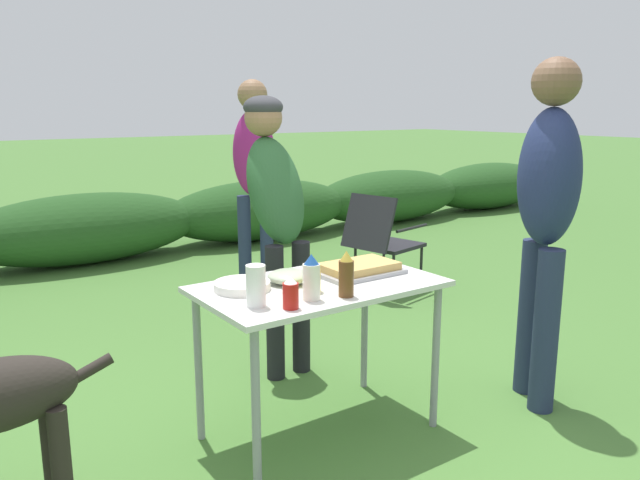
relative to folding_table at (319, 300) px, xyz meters
name	(u,v)px	position (x,y,z in m)	size (l,w,h in m)	color
ground_plane	(319,432)	(0.00, 0.00, -0.66)	(60.00, 60.00, 0.00)	#477533
shrub_hedge	(85,228)	(0.00, 4.07, -0.32)	(14.40, 0.90, 0.69)	#234C1E
folding_table	(319,300)	(0.00, 0.00, 0.00)	(1.10, 0.64, 0.74)	silver
food_tray	(359,269)	(0.25, 0.03, 0.10)	(0.40, 0.26, 0.06)	#9E9EA3
plate_stack	(242,286)	(-0.34, 0.11, 0.10)	(0.25, 0.25, 0.04)	white
mixing_bowl	(289,276)	(-0.11, 0.09, 0.11)	(0.19, 0.19, 0.06)	#ADBC99
paper_cup_stack	(256,286)	(-0.40, -0.12, 0.16)	(0.08, 0.08, 0.17)	white
beer_bottle	(346,275)	(-0.02, -0.22, 0.17)	(0.07, 0.07, 0.20)	brown
mustard_bottle	(312,275)	(-0.10, -0.08, 0.15)	(0.08, 0.08, 0.15)	yellow
mayo_bottle	(311,278)	(-0.17, -0.18, 0.17)	(0.07, 0.07, 0.20)	silver
ketchup_bottle	(291,293)	(-0.30, -0.23, 0.14)	(0.06, 0.06, 0.13)	red
standing_person_in_olive_jacket	(276,200)	(0.23, 0.77, 0.35)	(0.34, 0.46, 1.59)	black
standing_person_in_red_jacket	(254,167)	(0.83, 2.09, 0.41)	(0.41, 0.40, 1.74)	#232D4C
standing_person_in_dark_puffer	(547,203)	(1.13, -0.37, 0.40)	(0.46, 0.49, 1.77)	#232D4C
camp_chair_near_hedge	(381,237)	(1.75, 1.62, -0.20)	(0.67, 0.58, 0.83)	#232328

